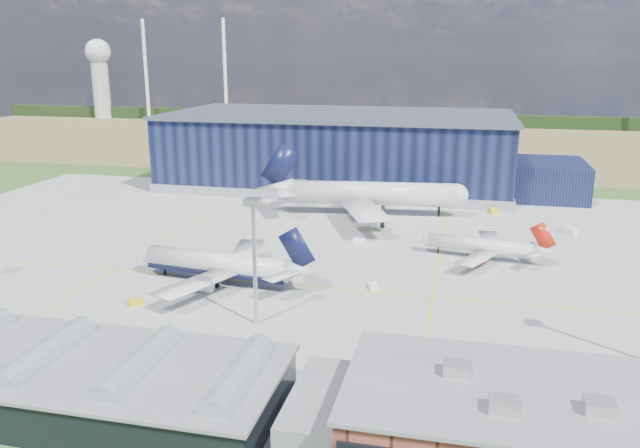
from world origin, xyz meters
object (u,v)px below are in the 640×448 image
(airliner_widebody, at_px, (373,181))
(gse_tug_b, at_px, (135,302))
(ops_building, at_px, (543,429))
(gse_van_c, at_px, (542,395))
(airliner_navy, at_px, (216,252))
(airliner_red, at_px, (480,238))
(gse_tug_c, at_px, (494,211))
(gse_cart_a, at_px, (373,286))
(light_mast_center, at_px, (254,241))
(car_b, at_px, (359,385))
(gse_van_b, at_px, (570,231))
(hangar, at_px, (347,153))
(gse_cart_b, at_px, (359,241))
(car_a, at_px, (413,392))

(airliner_widebody, bearing_deg, gse_tug_b, -120.31)
(ops_building, relative_size, gse_van_c, 8.23)
(airliner_navy, bearing_deg, airliner_red, -144.91)
(ops_building, height_order, gse_tug_c, ops_building)
(gse_cart_a, height_order, gse_van_c, gse_van_c)
(light_mast_center, bearing_deg, car_b, -39.83)
(light_mast_center, distance_m, gse_van_b, 97.93)
(hangar, bearing_deg, light_mast_center, -86.70)
(ops_building, distance_m, airliner_red, 76.82)
(light_mast_center, bearing_deg, airliner_widebody, 83.97)
(airliner_navy, xyz_separation_m, airliner_red, (53.89, 28.60, -1.64))
(car_b, bearing_deg, gse_van_b, -2.16)
(light_mast_center, bearing_deg, gse_cart_a, 50.68)
(gse_van_b, bearing_deg, gse_tug_b, -177.69)
(airliner_navy, xyz_separation_m, gse_tug_c, (58.81, 74.00, -5.95))
(gse_van_b, relative_size, gse_tug_c, 1.21)
(gse_cart_b, relative_size, car_a, 0.81)
(hangar, xyz_separation_m, ops_building, (52.20, -154.81, -6.82))
(gse_van_c, bearing_deg, light_mast_center, 54.30)
(hangar, height_order, gse_van_b, hangar)
(airliner_navy, relative_size, car_b, 10.81)
(gse_van_b, bearing_deg, airliner_navy, 179.23)
(ops_building, height_order, airliner_red, ops_building)
(hangar, xyz_separation_m, gse_van_b, (70.37, -51.39, -10.64))
(car_a, bearing_deg, light_mast_center, 81.90)
(gse_cart_a, bearing_deg, car_a, -95.09)
(gse_tug_b, bearing_deg, gse_van_c, 26.72)
(gse_tug_c, bearing_deg, airliner_widebody, -176.01)
(ops_building, bearing_deg, gse_tug_c, 90.40)
(gse_cart_b, bearing_deg, ops_building, -150.19)
(light_mast_center, bearing_deg, gse_tug_c, 64.36)
(airliner_widebody, distance_m, gse_van_b, 55.95)
(ops_building, xyz_separation_m, gse_tug_c, (-0.85, 122.00, -4.02))
(hangar, distance_m, car_b, 146.09)
(light_mast_center, relative_size, airliner_red, 0.74)
(hangar, bearing_deg, airliner_navy, -94.00)
(hangar, xyz_separation_m, car_a, (36.47, -142.80, -11.02))
(gse_tug_b, distance_m, gse_tug_c, 112.96)
(gse_cart_a, distance_m, gse_van_c, 47.55)
(hangar, xyz_separation_m, gse_cart_b, (16.86, -72.20, -11.00))
(airliner_red, bearing_deg, gse_cart_b, -0.13)
(hangar, distance_m, light_mast_center, 125.07)
(hangar, relative_size, gse_tug_b, 53.94)
(gse_tug_b, relative_size, gse_tug_c, 0.76)
(gse_cart_a, xyz_separation_m, gse_cart_b, (-8.14, 30.86, 0.02))
(gse_tug_b, bearing_deg, car_a, 20.46)
(airliner_widebody, bearing_deg, car_b, -89.62)
(hangar, xyz_separation_m, airliner_navy, (-7.46, -106.80, -4.89))
(gse_cart_b, bearing_deg, hangar, 19.79)
(airliner_red, bearing_deg, gse_tug_c, -84.82)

